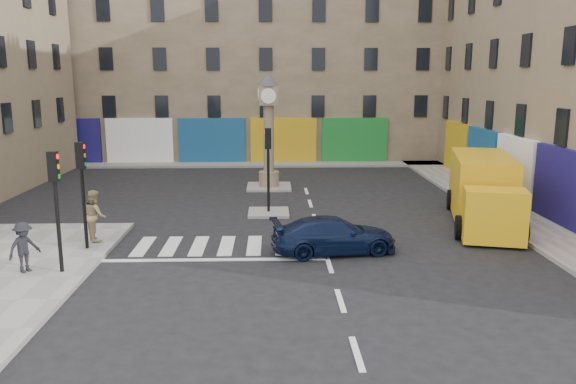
{
  "coord_description": "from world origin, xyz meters",
  "views": [
    {
      "loc": [
        -1.86,
        -16.35,
        5.99
      ],
      "look_at": [
        -1.28,
        3.09,
        2.0
      ],
      "focal_mm": 35.0,
      "sensor_mm": 36.0,
      "label": 1
    }
  ],
  "objects_px": {
    "traffic_light_left_near": "(55,192)",
    "clock_pillar": "(269,123)",
    "traffic_light_left_far": "(82,178)",
    "pedestrian_dark": "(24,247)",
    "navy_sedan": "(334,235)",
    "traffic_light_island": "(268,156)",
    "pedestrian_tan": "(95,215)",
    "yellow_van": "(483,190)"
  },
  "relations": [
    {
      "from": "traffic_light_left_near",
      "to": "clock_pillar",
      "type": "height_order",
      "value": "clock_pillar"
    },
    {
      "from": "traffic_light_left_far",
      "to": "pedestrian_dark",
      "type": "height_order",
      "value": "traffic_light_left_far"
    },
    {
      "from": "navy_sedan",
      "to": "pedestrian_dark",
      "type": "xyz_separation_m",
      "value": [
        -9.67,
        -2.1,
        0.3
      ]
    },
    {
      "from": "traffic_light_island",
      "to": "clock_pillar",
      "type": "height_order",
      "value": "clock_pillar"
    },
    {
      "from": "traffic_light_island",
      "to": "pedestrian_dark",
      "type": "height_order",
      "value": "traffic_light_island"
    },
    {
      "from": "traffic_light_island",
      "to": "pedestrian_tan",
      "type": "bearing_deg",
      "value": -144.77
    },
    {
      "from": "clock_pillar",
      "to": "navy_sedan",
      "type": "height_order",
      "value": "clock_pillar"
    },
    {
      "from": "traffic_light_island",
      "to": "navy_sedan",
      "type": "relative_size",
      "value": 0.86
    },
    {
      "from": "traffic_light_island",
      "to": "clock_pillar",
      "type": "distance_m",
      "value": 6.07
    },
    {
      "from": "traffic_light_left_far",
      "to": "pedestrian_tan",
      "type": "relative_size",
      "value": 1.99
    },
    {
      "from": "traffic_light_left_far",
      "to": "clock_pillar",
      "type": "distance_m",
      "value": 13.05
    },
    {
      "from": "pedestrian_tan",
      "to": "traffic_light_left_near",
      "type": "bearing_deg",
      "value": 149.82
    },
    {
      "from": "traffic_light_island",
      "to": "navy_sedan",
      "type": "height_order",
      "value": "traffic_light_island"
    },
    {
      "from": "traffic_light_left_far",
      "to": "navy_sedan",
      "type": "height_order",
      "value": "traffic_light_left_far"
    },
    {
      "from": "yellow_van",
      "to": "traffic_light_island",
      "type": "bearing_deg",
      "value": -176.6
    },
    {
      "from": "yellow_van",
      "to": "pedestrian_tan",
      "type": "relative_size",
      "value": 4.2
    },
    {
      "from": "traffic_light_left_far",
      "to": "navy_sedan",
      "type": "relative_size",
      "value": 0.86
    },
    {
      "from": "traffic_light_left_near",
      "to": "pedestrian_dark",
      "type": "height_order",
      "value": "traffic_light_left_near"
    },
    {
      "from": "navy_sedan",
      "to": "clock_pillar",
      "type": "bearing_deg",
      "value": 2.11
    },
    {
      "from": "traffic_light_left_near",
      "to": "clock_pillar",
      "type": "relative_size",
      "value": 0.61
    },
    {
      "from": "traffic_light_left_far",
      "to": "navy_sedan",
      "type": "xyz_separation_m",
      "value": [
        8.58,
        -0.3,
        -1.99
      ]
    },
    {
      "from": "clock_pillar",
      "to": "navy_sedan",
      "type": "relative_size",
      "value": 1.41
    },
    {
      "from": "traffic_light_left_near",
      "to": "traffic_light_island",
      "type": "xyz_separation_m",
      "value": [
        6.3,
        7.8,
        -0.03
      ]
    },
    {
      "from": "pedestrian_tan",
      "to": "pedestrian_dark",
      "type": "xyz_separation_m",
      "value": [
        -1.12,
        -3.37,
        -0.15
      ]
    },
    {
      "from": "pedestrian_tan",
      "to": "traffic_light_island",
      "type": "bearing_deg",
      "value": -84.38
    },
    {
      "from": "clock_pillar",
      "to": "traffic_light_left_near",
      "type": "bearing_deg",
      "value": -114.55
    },
    {
      "from": "yellow_van",
      "to": "clock_pillar",
      "type": "bearing_deg",
      "value": 153.44
    },
    {
      "from": "clock_pillar",
      "to": "pedestrian_tan",
      "type": "xyz_separation_m",
      "value": [
        -6.27,
        -10.42,
        -2.47
      ]
    },
    {
      "from": "pedestrian_tan",
      "to": "navy_sedan",
      "type": "bearing_deg",
      "value": -128.07
    },
    {
      "from": "navy_sedan",
      "to": "pedestrian_dark",
      "type": "height_order",
      "value": "pedestrian_dark"
    },
    {
      "from": "traffic_light_left_far",
      "to": "clock_pillar",
      "type": "height_order",
      "value": "clock_pillar"
    },
    {
      "from": "navy_sedan",
      "to": "yellow_van",
      "type": "height_order",
      "value": "yellow_van"
    },
    {
      "from": "traffic_light_left_near",
      "to": "clock_pillar",
      "type": "distance_m",
      "value": 15.19
    },
    {
      "from": "traffic_light_left_near",
      "to": "navy_sedan",
      "type": "distance_m",
      "value": 9.06
    },
    {
      "from": "pedestrian_tan",
      "to": "pedestrian_dark",
      "type": "bearing_deg",
      "value": 132.0
    },
    {
      "from": "pedestrian_dark",
      "to": "traffic_light_left_near",
      "type": "bearing_deg",
      "value": -54.56
    },
    {
      "from": "traffic_light_left_far",
      "to": "pedestrian_tan",
      "type": "distance_m",
      "value": 1.82
    },
    {
      "from": "yellow_van",
      "to": "pedestrian_tan",
      "type": "xyz_separation_m",
      "value": [
        -15.25,
        -2.76,
        -0.28
      ]
    },
    {
      "from": "traffic_light_left_far",
      "to": "navy_sedan",
      "type": "bearing_deg",
      "value": -1.98
    },
    {
      "from": "clock_pillar",
      "to": "pedestrian_dark",
      "type": "bearing_deg",
      "value": -118.17
    },
    {
      "from": "pedestrian_tan",
      "to": "pedestrian_dark",
      "type": "height_order",
      "value": "pedestrian_tan"
    },
    {
      "from": "clock_pillar",
      "to": "pedestrian_dark",
      "type": "height_order",
      "value": "clock_pillar"
    }
  ]
}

